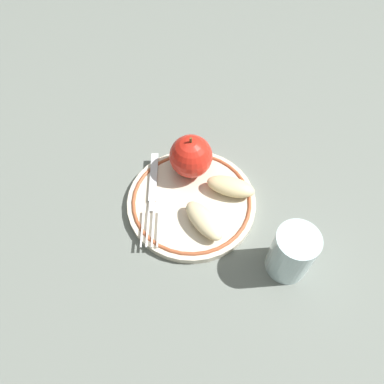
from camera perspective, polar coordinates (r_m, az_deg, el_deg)
ground_plane at (r=0.61m, az=-0.93°, el=-1.24°), size 2.00×2.00×0.00m
plate at (r=0.60m, az=0.00°, el=-1.44°), size 0.21×0.21×0.02m
apple_red_whole at (r=0.60m, az=-0.17°, el=5.47°), size 0.07×0.07×0.08m
apple_slice_front at (r=0.56m, az=1.81°, el=-4.37°), size 0.05×0.08×0.02m
apple_slice_back at (r=0.60m, az=5.90°, el=0.83°), size 0.06×0.08×0.02m
fork at (r=0.60m, az=-6.05°, el=-0.34°), size 0.14×0.13×0.00m
drinking_glass at (r=0.54m, az=14.98°, el=-8.96°), size 0.06×0.06×0.09m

